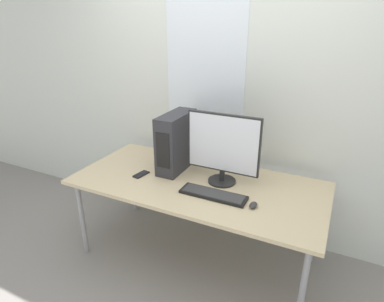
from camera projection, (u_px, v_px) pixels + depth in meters
ground_plane at (171, 293)px, 2.35m from camera, size 14.00×14.00×0.00m
wall_back at (227, 85)px, 2.69m from camera, size 8.00×0.07×2.70m
desk at (197, 187)px, 2.47m from camera, size 1.91×0.90×0.70m
pc_tower at (176, 142)px, 2.60m from camera, size 0.16×0.43×0.47m
monitor_main at (223, 147)px, 2.35m from camera, size 0.55×0.21×0.54m
keyboard at (213, 194)px, 2.26m from camera, size 0.48×0.14×0.02m
mouse at (253, 205)px, 2.12m from camera, size 0.05×0.08×0.03m
cell_phone at (141, 174)px, 2.57m from camera, size 0.08×0.15×0.01m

